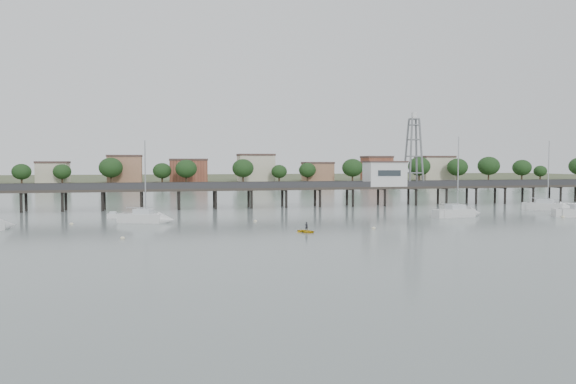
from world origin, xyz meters
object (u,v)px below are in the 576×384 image
object	(u,v)px
sailboat_e	(553,207)
sailboat_b	(151,218)
pier	(267,188)
white_tender	(117,216)
lattice_tower	(414,152)
yellow_dinghy	(306,232)
sailboat_c	(462,213)

from	to	relation	value
sailboat_e	sailboat_b	bearing A→B (deg)	-127.35
pier	white_tender	distance (m)	32.20
sailboat_e	white_tender	size ratio (longest dim) A/B	4.35
lattice_tower	sailboat_b	size ratio (longest dim) A/B	1.20
pier	white_tender	bearing A→B (deg)	-149.85
sailboat_e	yellow_dinghy	xyz separation A→B (m)	(-53.53, -22.12, -0.64)
pier	sailboat_b	world-z (taller)	sailboat_b
sailboat_e	sailboat_c	bearing A→B (deg)	-114.19
pier	sailboat_e	distance (m)	54.44
pier	sailboat_e	size ratio (longest dim) A/B	10.87
pier	sailboat_b	xyz separation A→B (m)	(-22.19, -24.26, -3.15)
sailboat_e	lattice_tower	bearing A→B (deg)	-175.35
white_tender	lattice_tower	bearing A→B (deg)	19.44
lattice_tower	sailboat_e	xyz separation A→B (m)	(19.56, -18.62, -10.46)
pier	sailboat_b	bearing A→B (deg)	-132.44
sailboat_e	yellow_dinghy	bearing A→B (deg)	-109.30
lattice_tower	sailboat_b	distance (m)	59.83
lattice_tower	yellow_dinghy	bearing A→B (deg)	-129.82
sailboat_b	yellow_dinghy	world-z (taller)	sailboat_b
sailboat_e	sailboat_c	size ratio (longest dim) A/B	0.99
white_tender	sailboat_e	bearing A→B (deg)	2.39
sailboat_e	yellow_dinghy	size ratio (longest dim) A/B	5.31
sailboat_e	yellow_dinghy	distance (m)	57.92
pier	yellow_dinghy	size ratio (longest dim) A/B	57.76
sailboat_b	pier	bearing A→B (deg)	68.93
pier	sailboat_e	bearing A→B (deg)	-20.04
pier	lattice_tower	distance (m)	32.34
pier	lattice_tower	size ratio (longest dim) A/B	9.68
yellow_dinghy	sailboat_e	bearing A→B (deg)	-12.79
sailboat_b	white_tender	world-z (taller)	sailboat_b
sailboat_e	sailboat_b	world-z (taller)	sailboat_e
sailboat_c	yellow_dinghy	world-z (taller)	sailboat_c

